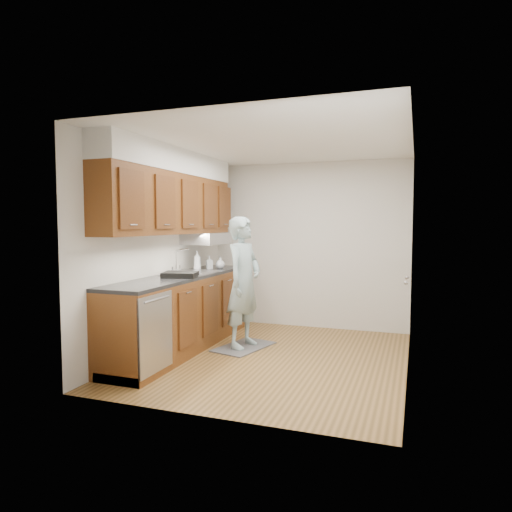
% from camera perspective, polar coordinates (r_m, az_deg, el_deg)
% --- Properties ---
extents(floor, '(3.50, 3.50, 0.00)m').
position_cam_1_polar(floor, '(5.51, 2.19, -12.61)').
color(floor, olive).
rests_on(floor, ground).
extents(ceiling, '(3.50, 3.50, 0.00)m').
position_cam_1_polar(ceiling, '(5.36, 2.26, 13.94)').
color(ceiling, white).
rests_on(ceiling, wall_left).
extents(wall_left, '(0.02, 3.50, 2.50)m').
position_cam_1_polar(wall_left, '(5.91, -11.80, 0.77)').
color(wall_left, beige).
rests_on(wall_left, floor).
extents(wall_right, '(0.02, 3.50, 2.50)m').
position_cam_1_polar(wall_right, '(5.05, 18.69, 0.09)').
color(wall_right, beige).
rests_on(wall_right, floor).
extents(wall_back, '(3.00, 0.02, 2.50)m').
position_cam_1_polar(wall_back, '(6.98, 6.50, 1.32)').
color(wall_back, beige).
rests_on(wall_back, floor).
extents(counter, '(0.64, 2.80, 1.30)m').
position_cam_1_polar(counter, '(5.85, -9.17, -6.74)').
color(counter, brown).
rests_on(counter, floor).
extents(upper_cabinets, '(0.47, 2.80, 1.21)m').
position_cam_1_polar(upper_cabinets, '(5.87, -10.25, 7.60)').
color(upper_cabinets, brown).
rests_on(upper_cabinets, wall_left).
extents(closet_door, '(0.02, 1.22, 2.05)m').
position_cam_1_polar(closet_door, '(5.37, 18.56, -2.09)').
color(closet_door, white).
rests_on(closet_door, wall_right).
extents(floor_mat, '(0.67, 0.92, 0.02)m').
position_cam_1_polar(floor_mat, '(5.95, -1.55, -11.28)').
color(floor_mat, slate).
rests_on(floor_mat, floor).
extents(person, '(0.55, 0.73, 1.87)m').
position_cam_1_polar(person, '(5.77, -1.56, -2.19)').
color(person, '#92AEB2').
rests_on(person, floor_mat).
extents(soap_bottle_a, '(0.10, 0.10, 0.27)m').
position_cam_1_polar(soap_bottle_a, '(6.35, -7.35, -0.56)').
color(soap_bottle_a, silver).
rests_on(soap_bottle_a, counter).
extents(soap_bottle_b, '(0.12, 0.12, 0.19)m').
position_cam_1_polar(soap_bottle_b, '(6.50, -5.85, -0.78)').
color(soap_bottle_b, silver).
rests_on(soap_bottle_b, counter).
extents(soap_bottle_c, '(0.17, 0.17, 0.17)m').
position_cam_1_polar(soap_bottle_c, '(6.55, -4.51, -0.83)').
color(soap_bottle_c, silver).
rests_on(soap_bottle_c, counter).
extents(dish_rack, '(0.47, 0.42, 0.06)m').
position_cam_1_polar(dish_rack, '(5.55, -9.46, -2.30)').
color(dish_rack, black).
rests_on(dish_rack, counter).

